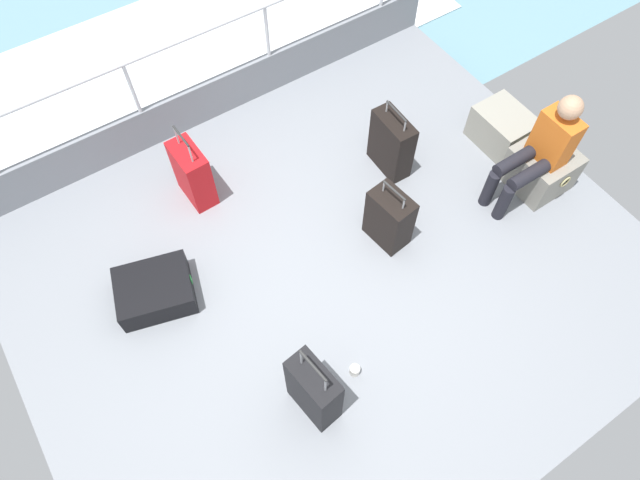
{
  "coord_description": "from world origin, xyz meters",
  "views": [
    {
      "loc": [
        1.84,
        -1.36,
        4.28
      ],
      "look_at": [
        -0.19,
        -0.01,
        0.25
      ],
      "focal_mm": 31.53,
      "sensor_mm": 36.0,
      "label": 1
    }
  ],
  "objects_px": {
    "cargo_crate_0": "(502,128)",
    "paper_cup": "(355,370)",
    "suitcase_0": "(389,218)",
    "suitcase_3": "(155,291)",
    "passenger_seated": "(540,150)",
    "cargo_crate_1": "(541,168)",
    "suitcase_1": "(391,144)",
    "suitcase_4": "(193,174)",
    "suitcase_2": "(314,391)"
  },
  "relations": [
    {
      "from": "cargo_crate_0",
      "to": "paper_cup",
      "type": "relative_size",
      "value": 5.76
    },
    {
      "from": "suitcase_0",
      "to": "suitcase_3",
      "type": "height_order",
      "value": "suitcase_0"
    },
    {
      "from": "cargo_crate_0",
      "to": "passenger_seated",
      "type": "bearing_deg",
      "value": -23.24
    },
    {
      "from": "cargo_crate_0",
      "to": "cargo_crate_1",
      "type": "height_order",
      "value": "cargo_crate_1"
    },
    {
      "from": "cargo_crate_0",
      "to": "suitcase_0",
      "type": "bearing_deg",
      "value": -80.27
    },
    {
      "from": "cargo_crate_0",
      "to": "passenger_seated",
      "type": "height_order",
      "value": "passenger_seated"
    },
    {
      "from": "paper_cup",
      "to": "suitcase_1",
      "type": "bearing_deg",
      "value": 135.64
    },
    {
      "from": "cargo_crate_0",
      "to": "suitcase_3",
      "type": "xyz_separation_m",
      "value": [
        -0.3,
        -3.55,
        -0.06
      ]
    },
    {
      "from": "suitcase_1",
      "to": "paper_cup",
      "type": "distance_m",
      "value": 2.11
    },
    {
      "from": "suitcase_1",
      "to": "suitcase_4",
      "type": "distance_m",
      "value": 1.83
    },
    {
      "from": "suitcase_2",
      "to": "suitcase_1",
      "type": "bearing_deg",
      "value": 129.42
    },
    {
      "from": "suitcase_0",
      "to": "paper_cup",
      "type": "distance_m",
      "value": 1.31
    },
    {
      "from": "suitcase_1",
      "to": "paper_cup",
      "type": "xyz_separation_m",
      "value": [
        1.5,
        -1.47,
        -0.26
      ]
    },
    {
      "from": "suitcase_0",
      "to": "suitcase_2",
      "type": "distance_m",
      "value": 1.62
    },
    {
      "from": "cargo_crate_1",
      "to": "suitcase_0",
      "type": "relative_size",
      "value": 0.78
    },
    {
      "from": "suitcase_1",
      "to": "suitcase_2",
      "type": "xyz_separation_m",
      "value": [
        1.53,
        -1.86,
        0.03
      ]
    },
    {
      "from": "suitcase_1",
      "to": "suitcase_4",
      "type": "bearing_deg",
      "value": -112.65
    },
    {
      "from": "paper_cup",
      "to": "cargo_crate_0",
      "type": "bearing_deg",
      "value": 114.0
    },
    {
      "from": "suitcase_2",
      "to": "suitcase_4",
      "type": "height_order",
      "value": "suitcase_2"
    },
    {
      "from": "passenger_seated",
      "to": "suitcase_4",
      "type": "bearing_deg",
      "value": -122.88
    },
    {
      "from": "suitcase_4",
      "to": "suitcase_2",
      "type": "bearing_deg",
      "value": -4.39
    },
    {
      "from": "suitcase_1",
      "to": "suitcase_2",
      "type": "relative_size",
      "value": 0.83
    },
    {
      "from": "suitcase_3",
      "to": "suitcase_4",
      "type": "relative_size",
      "value": 0.88
    },
    {
      "from": "cargo_crate_1",
      "to": "suitcase_3",
      "type": "bearing_deg",
      "value": -104.03
    },
    {
      "from": "suitcase_2",
      "to": "suitcase_3",
      "type": "relative_size",
      "value": 1.24
    },
    {
      "from": "cargo_crate_0",
      "to": "passenger_seated",
      "type": "xyz_separation_m",
      "value": [
        0.57,
        -0.25,
        0.4
      ]
    },
    {
      "from": "paper_cup",
      "to": "suitcase_4",
      "type": "bearing_deg",
      "value": -174.27
    },
    {
      "from": "suitcase_0",
      "to": "suitcase_4",
      "type": "xyz_separation_m",
      "value": [
        -1.34,
        -1.18,
        0.02
      ]
    },
    {
      "from": "suitcase_0",
      "to": "paper_cup",
      "type": "xyz_separation_m",
      "value": [
        0.86,
        -0.96,
        -0.23
      ]
    },
    {
      "from": "suitcase_4",
      "to": "cargo_crate_0",
      "type": "bearing_deg",
      "value": 69.01
    },
    {
      "from": "cargo_crate_0",
      "to": "suitcase_2",
      "type": "bearing_deg",
      "value": -68.41
    },
    {
      "from": "suitcase_0",
      "to": "suitcase_4",
      "type": "height_order",
      "value": "suitcase_4"
    },
    {
      "from": "cargo_crate_1",
      "to": "passenger_seated",
      "type": "height_order",
      "value": "passenger_seated"
    },
    {
      "from": "suitcase_0",
      "to": "suitcase_3",
      "type": "xyz_separation_m",
      "value": [
        -0.57,
        -1.95,
        -0.16
      ]
    },
    {
      "from": "passenger_seated",
      "to": "suitcase_2",
      "type": "xyz_separation_m",
      "value": [
        0.59,
        -2.7,
        -0.25
      ]
    },
    {
      "from": "cargo_crate_0",
      "to": "suitcase_0",
      "type": "relative_size",
      "value": 0.83
    },
    {
      "from": "suitcase_3",
      "to": "cargo_crate_1",
      "type": "bearing_deg",
      "value": 75.97
    },
    {
      "from": "suitcase_1",
      "to": "cargo_crate_1",
      "type": "bearing_deg",
      "value": 47.85
    },
    {
      "from": "cargo_crate_0",
      "to": "suitcase_1",
      "type": "distance_m",
      "value": 1.15
    },
    {
      "from": "cargo_crate_1",
      "to": "suitcase_2",
      "type": "distance_m",
      "value": 2.95
    },
    {
      "from": "suitcase_2",
      "to": "suitcase_4",
      "type": "relative_size",
      "value": 1.09
    },
    {
      "from": "suitcase_2",
      "to": "cargo_crate_1",
      "type": "bearing_deg",
      "value": 101.64
    },
    {
      "from": "suitcase_2",
      "to": "suitcase_4",
      "type": "bearing_deg",
      "value": 175.61
    },
    {
      "from": "suitcase_1",
      "to": "suitcase_2",
      "type": "bearing_deg",
      "value": -50.58
    },
    {
      "from": "suitcase_3",
      "to": "suitcase_4",
      "type": "height_order",
      "value": "suitcase_4"
    },
    {
      "from": "passenger_seated",
      "to": "suitcase_2",
      "type": "height_order",
      "value": "passenger_seated"
    },
    {
      "from": "suitcase_0",
      "to": "suitcase_3",
      "type": "relative_size",
      "value": 0.97
    },
    {
      "from": "cargo_crate_1",
      "to": "suitcase_3",
      "type": "distance_m",
      "value": 3.6
    },
    {
      "from": "suitcase_2",
      "to": "passenger_seated",
      "type": "bearing_deg",
      "value": 102.42
    },
    {
      "from": "passenger_seated",
      "to": "suitcase_0",
      "type": "distance_m",
      "value": 1.41
    }
  ]
}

